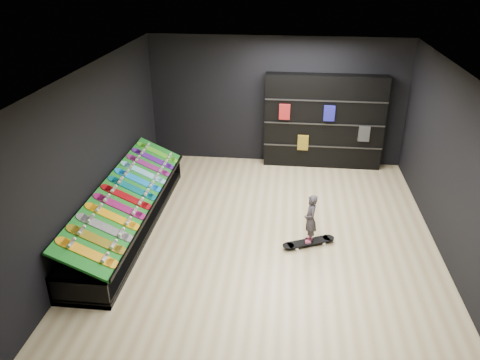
# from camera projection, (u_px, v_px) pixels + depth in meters

# --- Properties ---
(floor) EXTENTS (6.00, 7.00, 0.01)m
(floor) POSITION_uv_depth(u_px,v_px,m) (266.00, 235.00, 8.52)
(floor) COLOR tan
(floor) RESTS_ON ground
(ceiling) EXTENTS (6.00, 7.00, 0.01)m
(ceiling) POSITION_uv_depth(u_px,v_px,m) (271.00, 71.00, 7.21)
(ceiling) COLOR white
(ceiling) RESTS_ON ground
(wall_back) EXTENTS (6.00, 0.02, 3.00)m
(wall_back) POSITION_uv_depth(u_px,v_px,m) (277.00, 101.00, 11.00)
(wall_back) COLOR black
(wall_back) RESTS_ON ground
(wall_front) EXTENTS (6.00, 0.02, 3.00)m
(wall_front) POSITION_uv_depth(u_px,v_px,m) (249.00, 296.00, 4.74)
(wall_front) COLOR black
(wall_front) RESTS_ON ground
(wall_left) EXTENTS (0.02, 7.00, 3.00)m
(wall_left) POSITION_uv_depth(u_px,v_px,m) (97.00, 152.00, 8.17)
(wall_left) COLOR black
(wall_left) RESTS_ON ground
(wall_right) EXTENTS (0.02, 7.00, 3.00)m
(wall_right) POSITION_uv_depth(u_px,v_px,m) (453.00, 168.00, 7.57)
(wall_right) COLOR black
(wall_right) RESTS_ON ground
(display_rack) EXTENTS (0.90, 4.50, 0.50)m
(display_rack) POSITION_uv_depth(u_px,v_px,m) (129.00, 216.00, 8.67)
(display_rack) COLOR black
(display_rack) RESTS_ON ground
(turf_ramp) EXTENTS (0.92, 4.50, 0.46)m
(turf_ramp) POSITION_uv_depth(u_px,v_px,m) (129.00, 194.00, 8.46)
(turf_ramp) COLOR #0E5D15
(turf_ramp) RESTS_ON display_rack
(back_shelving) EXTENTS (2.75, 0.32, 2.20)m
(back_shelving) POSITION_uv_depth(u_px,v_px,m) (324.00, 122.00, 10.90)
(back_shelving) COLOR black
(back_shelving) RESTS_ON ground
(floor_skateboard) EXTENTS (0.98, 0.61, 0.09)m
(floor_skateboard) POSITION_uv_depth(u_px,v_px,m) (309.00, 243.00, 8.20)
(floor_skateboard) COLOR black
(floor_skateboard) RESTS_ON ground
(child) EXTENTS (0.17, 0.22, 0.54)m
(child) POSITION_uv_depth(u_px,v_px,m) (310.00, 228.00, 8.07)
(child) COLOR black
(child) RESTS_ON floor_skateboard
(display_board_0) EXTENTS (0.93, 0.22, 0.50)m
(display_board_0) POSITION_uv_depth(u_px,v_px,m) (87.00, 253.00, 6.75)
(display_board_0) COLOR orange
(display_board_0) RESTS_ON turf_ramp
(display_board_1) EXTENTS (0.93, 0.22, 0.50)m
(display_board_1) POSITION_uv_depth(u_px,v_px,m) (97.00, 240.00, 7.06)
(display_board_1) COLOR yellow
(display_board_1) RESTS_ON turf_ramp
(display_board_2) EXTENTS (0.93, 0.22, 0.50)m
(display_board_2) POSITION_uv_depth(u_px,v_px,m) (105.00, 228.00, 7.36)
(display_board_2) COLOR black
(display_board_2) RESTS_ON turf_ramp
(display_board_3) EXTENTS (0.93, 0.22, 0.50)m
(display_board_3) POSITION_uv_depth(u_px,v_px,m) (113.00, 217.00, 7.67)
(display_board_3) COLOR yellow
(display_board_3) RESTS_ON turf_ramp
(display_board_4) EXTENTS (0.93, 0.22, 0.50)m
(display_board_4) POSITION_uv_depth(u_px,v_px,m) (120.00, 206.00, 7.98)
(display_board_4) COLOR #E5198C
(display_board_4) RESTS_ON turf_ramp
(display_board_5) EXTENTS (0.93, 0.22, 0.50)m
(display_board_5) POSITION_uv_depth(u_px,v_px,m) (127.00, 197.00, 8.29)
(display_board_5) COLOR red
(display_board_5) RESTS_ON turf_ramp
(display_board_6) EXTENTS (0.93, 0.22, 0.50)m
(display_board_6) POSITION_uv_depth(u_px,v_px,m) (133.00, 188.00, 8.60)
(display_board_6) COLOR #0C8C99
(display_board_6) RESTS_ON turf_ramp
(display_board_7) EXTENTS (0.93, 0.22, 0.50)m
(display_board_7) POSITION_uv_depth(u_px,v_px,m) (138.00, 180.00, 8.91)
(display_board_7) COLOR blue
(display_board_7) RESTS_ON turf_ramp
(display_board_8) EXTENTS (0.93, 0.22, 0.50)m
(display_board_8) POSITION_uv_depth(u_px,v_px,m) (144.00, 173.00, 9.22)
(display_board_8) COLOR #0CB2E5
(display_board_8) RESTS_ON turf_ramp
(display_board_9) EXTENTS (0.93, 0.22, 0.50)m
(display_board_9) POSITION_uv_depth(u_px,v_px,m) (149.00, 165.00, 9.53)
(display_board_9) COLOR #2626BF
(display_board_9) RESTS_ON turf_ramp
(display_board_10) EXTENTS (0.93, 0.22, 0.50)m
(display_board_10) POSITION_uv_depth(u_px,v_px,m) (153.00, 159.00, 9.84)
(display_board_10) COLOR purple
(display_board_10) RESTS_ON turf_ramp
(display_board_11) EXTENTS (0.93, 0.22, 0.50)m
(display_board_11) POSITION_uv_depth(u_px,v_px,m) (158.00, 153.00, 10.15)
(display_board_11) COLOR green
(display_board_11) RESTS_ON turf_ramp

